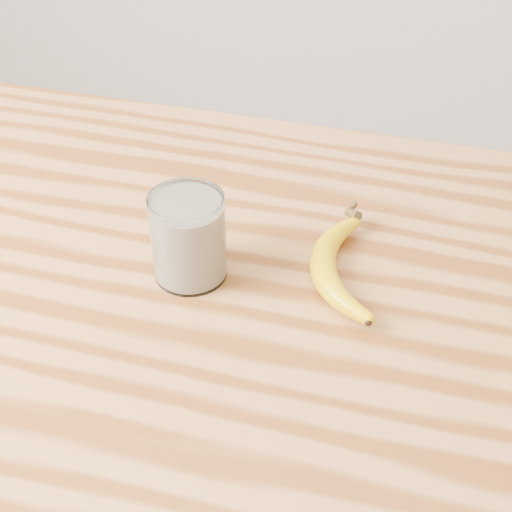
# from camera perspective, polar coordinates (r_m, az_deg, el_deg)

# --- Properties ---
(table) EXTENTS (1.20, 0.80, 0.90)m
(table) POSITION_cam_1_polar(r_m,az_deg,el_deg) (0.97, -3.69, -7.32)
(table) COLOR #A96F39
(table) RESTS_ON ground
(smoothie_glass) EXTENTS (0.09, 0.09, 0.11)m
(smoothie_glass) POSITION_cam_1_polar(r_m,az_deg,el_deg) (0.84, -5.42, 1.46)
(smoothie_glass) COLOR white
(smoothie_glass) RESTS_ON table
(banana) EXTENTS (0.16, 0.28, 0.03)m
(banana) POSITION_cam_1_polar(r_m,az_deg,el_deg) (0.86, 5.30, -0.86)
(banana) COLOR #D6A804
(banana) RESTS_ON table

